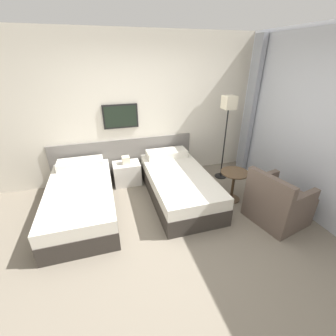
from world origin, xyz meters
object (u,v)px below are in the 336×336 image
floor_lamp (228,112)px  bed_near_window (178,184)px  nightstand (127,173)px  bed_near_door (82,199)px  armchair (277,204)px  side_table (234,180)px

floor_lamp → bed_near_window: bearing=-158.5°
bed_near_window → nightstand: 1.09m
bed_near_door → nightstand: (0.81, 0.73, -0.02)m
nightstand → floor_lamp: bearing=-8.7°
bed_near_door → armchair: bearing=-20.4°
floor_lamp → armchair: (0.10, -1.48, -1.07)m
bed_near_door → armchair: (2.82, -1.05, 0.04)m
bed_near_window → armchair: size_ratio=2.25×
bed_near_door → nightstand: bearing=41.9°
bed_near_door → bed_near_window: (1.62, 0.00, 0.00)m
bed_near_window → nightstand: (-0.81, 0.73, -0.02)m
side_table → armchair: size_ratio=0.62×
floor_lamp → armchair: size_ratio=1.90×
floor_lamp → side_table: 1.28m
nightstand → bed_near_window: bearing=-41.9°
bed_near_window → armchair: armchair is taller
nightstand → armchair: bearing=-41.4°
armchair → bed_near_window: bearing=36.4°
bed_near_door → bed_near_window: 1.62m
side_table → armchair: bearing=-64.2°
bed_near_window → nightstand: bed_near_window is taller
bed_near_door → side_table: bearing=-8.4°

